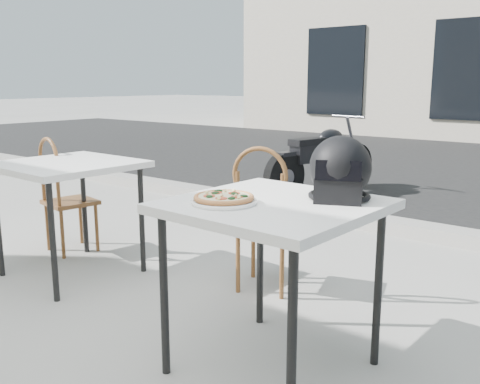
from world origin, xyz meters
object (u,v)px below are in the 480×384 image
Objects in this scene: pizza at (224,197)px; cafe_chair_main at (264,212)px; cafe_table_side at (67,172)px; cafe_table_main at (274,217)px; cafe_chair_side at (61,189)px; helmet at (340,172)px; plate at (224,202)px; motorcycle at (323,160)px.

cafe_chair_main is at bearing 116.06° from pizza.
pizza reaches higher than cafe_table_side.
cafe_table_main is at bearing 110.91° from cafe_chair_main.
cafe_chair_side is (-0.47, 0.24, -0.21)m from cafe_table_side.
plate is at bearing -156.70° from helmet.
helmet is at bearing 47.86° from plate.
cafe_table_main is at bearing -5.33° from cafe_table_side.
cafe_chair_side reaches higher than cafe_table_main.
cafe_chair_side is (-2.16, 0.58, -0.32)m from pizza.
helmet is at bearing 46.97° from cafe_table_main.
cafe_chair_side is at bearing -6.74° from cafe_chair_main.
helmet reaches higher than cafe_table_main.
pizza is 1.73m from cafe_table_side.
cafe_table_main is at bearing 179.43° from cafe_chair_side.
helmet is 4.08m from motorcycle.
helmet reaches higher than motorcycle.
cafe_table_main is 0.36m from helmet.
cafe_table_main is 2.30× the size of helmet.
cafe_chair_side is at bearing 164.84° from pizza.
plate is at bearing 98.36° from cafe_chair_main.
plate is 0.02m from pizza.
cafe_chair_side reaches higher than pizza.
cafe_chair_side is at bearing 169.80° from cafe_table_main.
cafe_table_side is at bearing 156.77° from helmet.
cafe_chair_side is (-2.16, 0.59, -0.30)m from plate.
cafe_table_main is 2.73× the size of plate.
cafe_table_side is 0.93× the size of cafe_chair_side.
helmet reaches higher than cafe_chair_main.
cafe_table_main is at bearing -157.59° from helmet.
cafe_chair_side is (-1.71, -0.33, -0.02)m from cafe_chair_main.
cafe_table_side is (-2.04, -0.05, -0.21)m from helmet.
helmet reaches higher than pizza.
motorcycle reaches higher than plate.
cafe_chair_side is 0.50× the size of motorcycle.
pizza reaches higher than plate.
cafe_chair_main is at bearing 116.05° from plate.
cafe_table_main is 0.92× the size of cafe_chair_main.
pizza is (0.00, 0.00, 0.02)m from plate.
plate is 0.34× the size of cafe_chair_main.
cafe_chair_main reaches higher than plate.
motorcycle reaches higher than cafe_chair_side.
cafe_chair_main is 0.52× the size of motorcycle.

